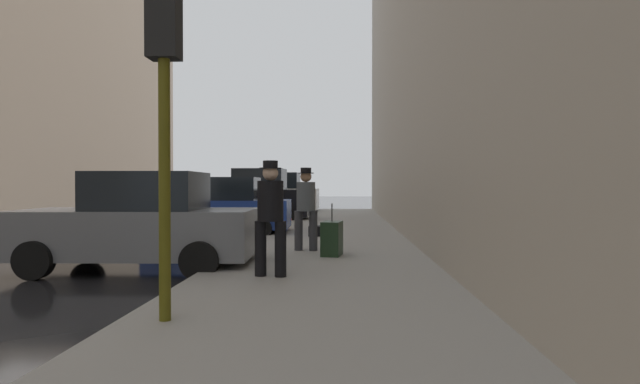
{
  "coord_description": "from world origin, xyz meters",
  "views": [
    {
      "loc": [
        6.35,
        -9.71,
        1.55
      ],
      "look_at": [
        5.64,
        4.96,
        1.35
      ],
      "focal_mm": 28.0,
      "sensor_mm": 36.0,
      "label": 1
    }
  ],
  "objects_px": {
    "pedestrian_with_beanie": "(306,205)",
    "parked_black_suv": "(256,198)",
    "rolling_suitcase": "(332,238)",
    "pedestrian_with_fedora": "(270,212)",
    "fire_hydrant": "(285,218)",
    "traffic_light": "(164,68)",
    "duffel_bag": "(315,231)",
    "parked_gray_coupe": "(140,224)",
    "parked_white_van": "(277,195)",
    "parked_blue_sedan": "(221,209)"
  },
  "relations": [
    {
      "from": "traffic_light",
      "to": "rolling_suitcase",
      "type": "relative_size",
      "value": 3.46
    },
    {
      "from": "parked_white_van",
      "to": "duffel_bag",
      "type": "distance_m",
      "value": 14.05
    },
    {
      "from": "traffic_light",
      "to": "pedestrian_with_beanie",
      "type": "xyz_separation_m",
      "value": [
        1.03,
        5.58,
        -1.62
      ]
    },
    {
      "from": "parked_gray_coupe",
      "to": "traffic_light",
      "type": "distance_m",
      "value": 4.65
    },
    {
      "from": "pedestrian_with_fedora",
      "to": "duffel_bag",
      "type": "bearing_deg",
      "value": 87.06
    },
    {
      "from": "parked_white_van",
      "to": "fire_hydrant",
      "type": "bearing_deg",
      "value": -81.06
    },
    {
      "from": "fire_hydrant",
      "to": "duffel_bag",
      "type": "bearing_deg",
      "value": -64.22
    },
    {
      "from": "parked_blue_sedan",
      "to": "parked_white_van",
      "type": "relative_size",
      "value": 0.91
    },
    {
      "from": "pedestrian_with_beanie",
      "to": "parked_gray_coupe",
      "type": "bearing_deg",
      "value": -148.49
    },
    {
      "from": "parked_white_van",
      "to": "traffic_light",
      "type": "bearing_deg",
      "value": -85.27
    },
    {
      "from": "duffel_bag",
      "to": "parked_black_suv",
      "type": "bearing_deg",
      "value": 112.07
    },
    {
      "from": "parked_black_suv",
      "to": "pedestrian_with_beanie",
      "type": "distance_m",
      "value": 10.63
    },
    {
      "from": "pedestrian_with_beanie",
      "to": "duffel_bag",
      "type": "bearing_deg",
      "value": 89.92
    },
    {
      "from": "parked_blue_sedan",
      "to": "pedestrian_with_fedora",
      "type": "relative_size",
      "value": 2.4
    },
    {
      "from": "rolling_suitcase",
      "to": "fire_hydrant",
      "type": "bearing_deg",
      "value": 105.25
    },
    {
      "from": "parked_white_van",
      "to": "fire_hydrant",
      "type": "distance_m",
      "value": 11.63
    },
    {
      "from": "fire_hydrant",
      "to": "pedestrian_with_beanie",
      "type": "bearing_deg",
      "value": -78.54
    },
    {
      "from": "parked_gray_coupe",
      "to": "parked_black_suv",
      "type": "relative_size",
      "value": 0.91
    },
    {
      "from": "parked_black_suv",
      "to": "pedestrian_with_beanie",
      "type": "xyz_separation_m",
      "value": [
        2.89,
        -10.23,
        0.1
      ]
    },
    {
      "from": "parked_gray_coupe",
      "to": "fire_hydrant",
      "type": "distance_m",
      "value": 7.35
    },
    {
      "from": "fire_hydrant",
      "to": "traffic_light",
      "type": "height_order",
      "value": "traffic_light"
    },
    {
      "from": "parked_white_van",
      "to": "duffel_bag",
      "type": "bearing_deg",
      "value": -78.1
    },
    {
      "from": "fire_hydrant",
      "to": "traffic_light",
      "type": "relative_size",
      "value": 0.2
    },
    {
      "from": "fire_hydrant",
      "to": "pedestrian_with_fedora",
      "type": "bearing_deg",
      "value": -84.75
    },
    {
      "from": "parked_gray_coupe",
      "to": "traffic_light",
      "type": "xyz_separation_m",
      "value": [
        1.85,
        -3.81,
        1.91
      ]
    },
    {
      "from": "pedestrian_with_beanie",
      "to": "rolling_suitcase",
      "type": "bearing_deg",
      "value": -52.16
    },
    {
      "from": "rolling_suitcase",
      "to": "traffic_light",
      "type": "bearing_deg",
      "value": -108.4
    },
    {
      "from": "parked_white_van",
      "to": "parked_gray_coupe",
      "type": "bearing_deg",
      "value": -90.0
    },
    {
      "from": "parked_black_suv",
      "to": "pedestrian_with_fedora",
      "type": "distance_m",
      "value": 13.53
    },
    {
      "from": "parked_gray_coupe",
      "to": "duffel_bag",
      "type": "xyz_separation_m",
      "value": [
        2.89,
        4.86,
        -0.56
      ]
    },
    {
      "from": "pedestrian_with_fedora",
      "to": "parked_black_suv",
      "type": "bearing_deg",
      "value": 100.98
    },
    {
      "from": "parked_black_suv",
      "to": "pedestrian_with_beanie",
      "type": "height_order",
      "value": "parked_black_suv"
    },
    {
      "from": "parked_black_suv",
      "to": "traffic_light",
      "type": "bearing_deg",
      "value": -83.31
    },
    {
      "from": "parked_blue_sedan",
      "to": "fire_hydrant",
      "type": "distance_m",
      "value": 2.17
    },
    {
      "from": "parked_gray_coupe",
      "to": "parked_black_suv",
      "type": "xyz_separation_m",
      "value": [
        -0.0,
        12.0,
        0.18
      ]
    },
    {
      "from": "fire_hydrant",
      "to": "rolling_suitcase",
      "type": "bearing_deg",
      "value": -74.75
    },
    {
      "from": "duffel_bag",
      "to": "pedestrian_with_fedora",
      "type": "bearing_deg",
      "value": -92.94
    },
    {
      "from": "pedestrian_with_beanie",
      "to": "parked_black_suv",
      "type": "bearing_deg",
      "value": 105.77
    },
    {
      "from": "pedestrian_with_fedora",
      "to": "parked_gray_coupe",
      "type": "bearing_deg",
      "value": 153.52
    },
    {
      "from": "parked_gray_coupe",
      "to": "parked_white_van",
      "type": "bearing_deg",
      "value": 90.0
    },
    {
      "from": "parked_gray_coupe",
      "to": "parked_white_van",
      "type": "height_order",
      "value": "parked_white_van"
    },
    {
      "from": "parked_white_van",
      "to": "parked_blue_sedan",
      "type": "bearing_deg",
      "value": -90.0
    },
    {
      "from": "fire_hydrant",
      "to": "pedestrian_with_fedora",
      "type": "height_order",
      "value": "pedestrian_with_fedora"
    },
    {
      "from": "parked_blue_sedan",
      "to": "duffel_bag",
      "type": "distance_m",
      "value": 3.15
    },
    {
      "from": "parked_white_van",
      "to": "fire_hydrant",
      "type": "xyz_separation_m",
      "value": [
        1.8,
        -11.47,
        -0.54
      ]
    },
    {
      "from": "parked_blue_sedan",
      "to": "duffel_bag",
      "type": "relative_size",
      "value": 9.68
    },
    {
      "from": "rolling_suitcase",
      "to": "pedestrian_with_fedora",
      "type": "bearing_deg",
      "value": -111.02
    },
    {
      "from": "parked_blue_sedan",
      "to": "parked_black_suv",
      "type": "distance_m",
      "value": 6.03
    },
    {
      "from": "traffic_light",
      "to": "duffel_bag",
      "type": "relative_size",
      "value": 8.18
    },
    {
      "from": "pedestrian_with_fedora",
      "to": "duffel_bag",
      "type": "xyz_separation_m",
      "value": [
        0.32,
        6.15,
        -0.85
      ]
    }
  ]
}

